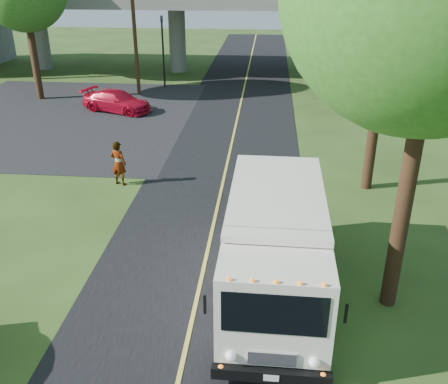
# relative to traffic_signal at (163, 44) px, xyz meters

# --- Properties ---
(ground) EXTENTS (120.00, 120.00, 0.00)m
(ground) POSITION_rel_traffic_signal_xyz_m (6.00, -26.00, -3.20)
(ground) COLOR #293F16
(ground) RESTS_ON ground
(road) EXTENTS (7.00, 90.00, 0.02)m
(road) POSITION_rel_traffic_signal_xyz_m (6.00, -16.00, -3.19)
(road) COLOR black
(road) RESTS_ON ground
(parking_lot) EXTENTS (16.00, 18.00, 0.01)m
(parking_lot) POSITION_rel_traffic_signal_xyz_m (-5.00, -8.00, -3.19)
(parking_lot) COLOR black
(parking_lot) RESTS_ON ground
(lane_line) EXTENTS (0.12, 90.00, 0.01)m
(lane_line) POSITION_rel_traffic_signal_xyz_m (6.00, -16.00, -3.17)
(lane_line) COLOR gold
(lane_line) RESTS_ON road
(overpass) EXTENTS (54.00, 10.00, 7.30)m
(overpass) POSITION_rel_traffic_signal_xyz_m (6.00, 6.00, 1.36)
(overpass) COLOR slate
(overpass) RESTS_ON ground
(traffic_signal) EXTENTS (0.18, 0.22, 5.20)m
(traffic_signal) POSITION_rel_traffic_signal_xyz_m (0.00, 0.00, 0.00)
(traffic_signal) COLOR black
(traffic_signal) RESTS_ON ground
(utility_pole) EXTENTS (1.60, 0.26, 9.00)m
(utility_pole) POSITION_rel_traffic_signal_xyz_m (-1.50, -2.00, 1.40)
(utility_pole) COLOR #472D19
(utility_pole) RESTS_ON ground
(step_van) EXTENTS (2.78, 7.37, 3.08)m
(step_van) POSITION_rel_traffic_signal_xyz_m (8.20, -24.95, -1.53)
(step_van) COLOR silver
(step_van) RESTS_ON ground
(red_sedan) EXTENTS (4.95, 3.27, 1.33)m
(red_sedan) POSITION_rel_traffic_signal_xyz_m (-1.79, -6.53, -2.53)
(red_sedan) COLOR #B20A23
(red_sedan) RESTS_ON ground
(pedestrian) EXTENTS (0.83, 0.67, 1.97)m
(pedestrian) POSITION_rel_traffic_signal_xyz_m (1.54, -17.64, -2.21)
(pedestrian) COLOR gray
(pedestrian) RESTS_ON ground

